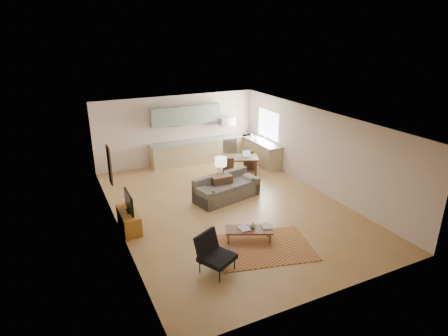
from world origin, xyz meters
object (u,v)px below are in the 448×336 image
coffee_table (249,235)px  dining_table (239,166)px  sofa (227,187)px  armchair (217,254)px  tv_credenza (129,220)px  console_table (221,187)px

coffee_table → dining_table: bearing=89.8°
coffee_table → dining_table: size_ratio=0.89×
sofa → armchair: 3.83m
armchair → tv_credenza: bearing=88.7°
coffee_table → console_table: console_table is taller
coffee_table → dining_table: (1.98, 4.25, 0.16)m
sofa → coffee_table: bearing=-116.6°
armchair → console_table: 3.89m
sofa → armchair: armchair is taller
dining_table → armchair: bearing=-99.9°
sofa → console_table: same height
console_table → dining_table: (1.49, 1.56, -0.04)m
tv_credenza → coffee_table: bearing=-36.8°
sofa → dining_table: (1.35, 1.71, -0.04)m
armchair → dining_table: 5.99m
tv_credenza → console_table: size_ratio=1.51×
sofa → coffee_table: size_ratio=1.84×
coffee_table → tv_credenza: (-2.60, 1.94, 0.09)m
sofa → dining_table: 2.17m
coffee_table → console_table: (0.49, 2.69, 0.20)m
tv_credenza → armchair: bearing=-63.8°
sofa → dining_table: size_ratio=1.64×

